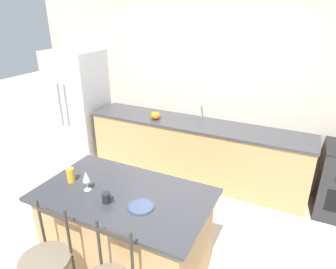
{
  "coord_description": "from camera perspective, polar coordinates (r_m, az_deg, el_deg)",
  "views": [
    {
      "loc": [
        1.43,
        -3.55,
        2.54
      ],
      "look_at": [
        0.02,
        -0.62,
        1.14
      ],
      "focal_mm": 32.0,
      "sensor_mm": 36.0,
      "label": 1
    }
  ],
  "objects": [
    {
      "name": "ground_plane",
      "position": [
        4.59,
        3.24,
        -10.25
      ],
      "size": [
        18.0,
        18.0,
        0.0
      ],
      "primitive_type": "plane",
      "color": "beige"
    },
    {
      "name": "wall_back",
      "position": [
        4.65,
        7.04,
        8.34
      ],
      "size": [
        6.0,
        0.07,
        2.7
      ],
      "color": "beige",
      "rests_on": "ground_plane"
    },
    {
      "name": "back_counter",
      "position": [
        4.67,
        5.19,
        -3.06
      ],
      "size": [
        3.36,
        0.69,
        0.94
      ],
      "color": "tan",
      "rests_on": "ground_plane"
    },
    {
      "name": "sink_faucet",
      "position": [
        4.61,
        6.37,
        4.71
      ],
      "size": [
        0.02,
        0.13,
        0.22
      ],
      "color": "#ADAFB5",
      "rests_on": "back_counter"
    },
    {
      "name": "kitchen_island",
      "position": [
        3.15,
        -7.95,
        -18.01
      ],
      "size": [
        1.62,
        0.96,
        0.94
      ],
      "color": "tan",
      "rests_on": "ground_plane"
    },
    {
      "name": "refrigerator",
      "position": [
        5.54,
        -16.55,
        5.53
      ],
      "size": [
        0.86,
        0.76,
        1.87
      ],
      "color": "#ADAFB5",
      "rests_on": "ground_plane"
    },
    {
      "name": "bar_stool_near",
      "position": [
        2.87,
        -21.97,
        -22.62
      ],
      "size": [
        0.41,
        0.41,
        1.09
      ],
      "color": "#332D28",
      "rests_on": "ground_plane"
    },
    {
      "name": "dinner_plate",
      "position": [
        2.67,
        -5.16,
        -13.44
      ],
      "size": [
        0.23,
        0.23,
        0.02
      ],
      "color": "#425170",
      "rests_on": "kitchen_island"
    },
    {
      "name": "wine_glass",
      "position": [
        2.9,
        -15.35,
        -7.8
      ],
      "size": [
        0.07,
        0.07,
        0.2
      ],
      "color": "white",
      "rests_on": "kitchen_island"
    },
    {
      "name": "coffee_mug",
      "position": [
        2.75,
        -11.64,
        -11.71
      ],
      "size": [
        0.11,
        0.08,
        0.09
      ],
      "color": "#232326",
      "rests_on": "kitchen_island"
    },
    {
      "name": "tumbler_cup",
      "position": [
        3.11,
        -18.06,
        -7.37
      ],
      "size": [
        0.08,
        0.08,
        0.15
      ],
      "color": "gold",
      "rests_on": "kitchen_island"
    },
    {
      "name": "pumpkin_decoration",
      "position": [
        4.57,
        -2.41,
        3.65
      ],
      "size": [
        0.16,
        0.16,
        0.14
      ],
      "color": "orange",
      "rests_on": "back_counter"
    }
  ]
}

